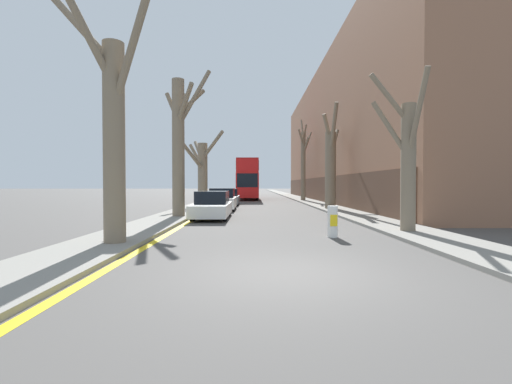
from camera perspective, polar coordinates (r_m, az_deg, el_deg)
The scene contains 16 objects.
ground_plane at distance 6.91m, azimuth 5.48°, elevation -13.49°, with size 300.00×300.00×0.00m, color #4C4947.
sidewalk_left at distance 56.83m, azimuth -4.87°, elevation -0.50°, with size 2.23×120.00×0.12m, color gray.
sidewalk_right at distance 56.96m, azimuth 5.25°, elevation -0.49°, with size 2.23×120.00×0.12m, color gray.
building_facade_right at distance 39.70m, azimuth 17.02°, elevation 8.71°, with size 10.08×47.74×13.96m.
kerb_line_stripe at distance 56.75m, azimuth -3.57°, elevation -0.55°, with size 0.24×120.00×0.01m, color yellow.
street_tree_left_0 at distance 10.57m, azimuth -22.89°, elevation 10.04°, with size 3.84×1.91×7.57m.
street_tree_left_1 at distance 18.49m, azimuth -12.60°, elevation 8.29°, with size 2.56×3.14×7.97m.
street_tree_left_2 at distance 27.52m, azimuth -9.00°, elevation 3.70°, with size 3.19×6.13×5.91m.
street_tree_right_0 at distance 13.26m, azimuth 23.87°, elevation 4.89°, with size 1.75×2.03×5.66m.
street_tree_right_1 at distance 24.32m, azimuth 12.35°, elevation 4.45°, with size 2.02×4.38×7.13m.
street_tree_right_2 at distance 36.93m, azimuth 7.90°, elevation 5.03°, with size 1.93×3.86×9.03m.
double_decker_bus at distance 41.27m, azimuth -1.34°, elevation 2.42°, with size 2.47×10.57×4.63m.
parked_car_0 at distance 17.98m, azimuth -7.31°, elevation -2.26°, with size 1.79×4.57×1.42m.
parked_car_1 at distance 23.73m, azimuth -5.65°, elevation -1.32°, with size 1.82×3.91×1.51m.
parked_car_2 at distance 29.26m, azimuth -4.68°, elevation -0.92°, with size 1.85×4.02×1.40m.
traffic_bollard at distance 11.73m, azimuth 12.64°, elevation -4.82°, with size 0.34×0.35×1.05m.
Camera 1 is at (-0.70, -6.64, 1.75)m, focal length 24.00 mm.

